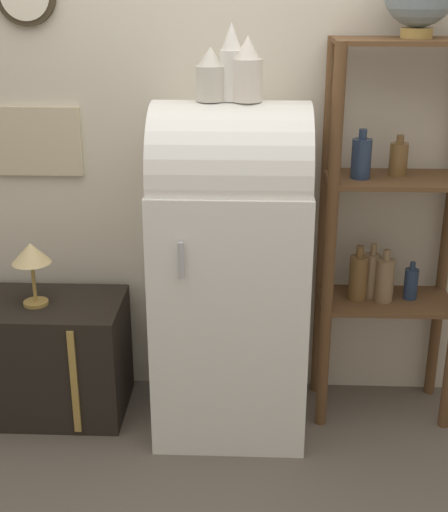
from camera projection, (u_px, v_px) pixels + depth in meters
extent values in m
plane|color=#60564C|center=(228.00, 449.00, 3.09)|extent=(12.00, 12.00, 0.00)
cube|color=beige|center=(233.00, 114.00, 3.15)|extent=(7.00, 0.05, 2.70)
cube|color=#C6B793|center=(37.00, 141.00, 3.19)|extent=(0.40, 0.02, 0.31)
cube|color=white|center=(230.00, 306.00, 3.12)|extent=(0.65, 0.60, 1.13)
cylinder|color=white|center=(231.00, 172.00, 2.91)|extent=(0.63, 0.57, 0.57)
cylinder|color=#B7B7BC|center=(181.00, 260.00, 2.71)|extent=(0.02, 0.02, 0.15)
cube|color=black|center=(40.00, 356.00, 3.30)|extent=(0.79, 0.44, 0.55)
cube|color=#AD8942|center=(74.00, 383.00, 3.08)|extent=(0.03, 0.01, 0.49)
cylinder|color=brown|center=(330.00, 251.00, 2.98)|extent=(0.05, 0.05, 1.69)
cylinder|color=brown|center=(324.00, 229.00, 3.25)|extent=(0.05, 0.05, 1.69)
cylinder|color=brown|center=(448.00, 230.00, 3.23)|extent=(0.05, 0.05, 1.69)
cube|color=brown|center=(386.00, 301.00, 3.21)|extent=(0.59, 0.32, 0.02)
cube|color=brown|center=(396.00, 180.00, 3.01)|extent=(0.59, 0.32, 0.02)
cube|color=brown|center=(409.00, 41.00, 2.81)|extent=(0.59, 0.32, 0.02)
cylinder|color=#7F6647|center=(372.00, 276.00, 3.20)|extent=(0.07, 0.07, 0.20)
cylinder|color=#7F6647|center=(374.00, 249.00, 3.15)|extent=(0.03, 0.03, 0.05)
cylinder|color=#7F6647|center=(385.00, 280.00, 3.16)|extent=(0.08, 0.08, 0.19)
cylinder|color=#7F6647|center=(387.00, 255.00, 3.11)|extent=(0.03, 0.03, 0.05)
cylinder|color=brown|center=(358.00, 278.00, 3.17)|extent=(0.08, 0.08, 0.20)
cylinder|color=brown|center=(360.00, 251.00, 3.12)|extent=(0.03, 0.03, 0.05)
cylinder|color=#23334C|center=(411.00, 284.00, 3.19)|extent=(0.06, 0.06, 0.14)
cylinder|color=#23334C|center=(413.00, 266.00, 3.16)|extent=(0.02, 0.02, 0.04)
cylinder|color=brown|center=(398.00, 159.00, 3.01)|extent=(0.08, 0.08, 0.14)
cylinder|color=brown|center=(400.00, 139.00, 2.98)|extent=(0.03, 0.03, 0.03)
cylinder|color=#23334C|center=(361.00, 159.00, 2.96)|extent=(0.08, 0.08, 0.17)
cylinder|color=#23334C|center=(363.00, 134.00, 2.93)|extent=(0.03, 0.03, 0.04)
cylinder|color=#AD8942|center=(416.00, 33.00, 2.79)|extent=(0.13, 0.13, 0.04)
cylinder|color=beige|center=(211.00, 83.00, 2.78)|extent=(0.12, 0.12, 0.13)
cone|color=beige|center=(210.00, 56.00, 2.75)|extent=(0.10, 0.10, 0.07)
cylinder|color=white|center=(232.00, 76.00, 2.78)|extent=(0.09, 0.09, 0.19)
cone|color=white|center=(232.00, 36.00, 2.73)|extent=(0.08, 0.08, 0.10)
cylinder|color=silver|center=(247.00, 80.00, 2.76)|extent=(0.12, 0.12, 0.16)
cone|color=silver|center=(248.00, 47.00, 2.72)|extent=(0.10, 0.10, 0.09)
cylinder|color=#AD8942|center=(36.00, 303.00, 3.18)|extent=(0.11, 0.11, 0.02)
cylinder|color=#AD8942|center=(34.00, 282.00, 3.14)|extent=(0.02, 0.02, 0.18)
cone|color=#DBC184|center=(31.00, 253.00, 3.10)|extent=(0.17, 0.17, 0.09)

